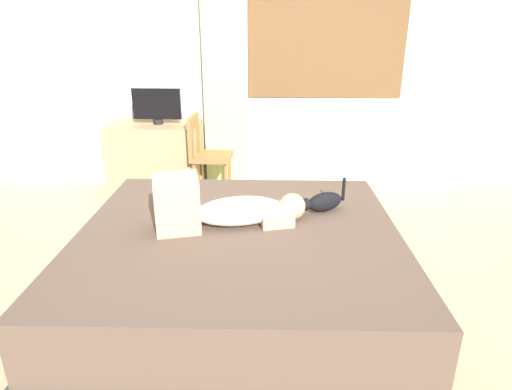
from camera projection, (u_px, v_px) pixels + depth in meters
name	position (u px, v px, depth m)	size (l,w,h in m)	color
ground_plane	(257.00, 299.00, 2.83)	(16.00, 16.00, 0.00)	tan
back_wall_with_window	(264.00, 47.00, 4.44)	(6.40, 0.14, 2.90)	silver
bed	(239.00, 266.00, 2.74)	(2.00, 1.92, 0.50)	#38383D
person_lying	(224.00, 208.00, 2.68)	(0.94, 0.45, 0.34)	silver
cat	(322.00, 202.00, 2.89)	(0.33, 0.22, 0.21)	black
desk	(157.00, 159.00, 4.49)	(0.90, 0.56, 0.74)	#997A56
tv_monitor	(157.00, 106.00, 4.29)	(0.48, 0.10, 0.35)	black
cup	(188.00, 125.00, 4.12)	(0.06, 0.06, 0.09)	white
chair_by_desk	(205.00, 152.00, 4.25)	(0.40, 0.40, 0.86)	brown
curtain_left	(225.00, 78.00, 4.45)	(0.44, 0.06, 2.31)	#ADCC75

